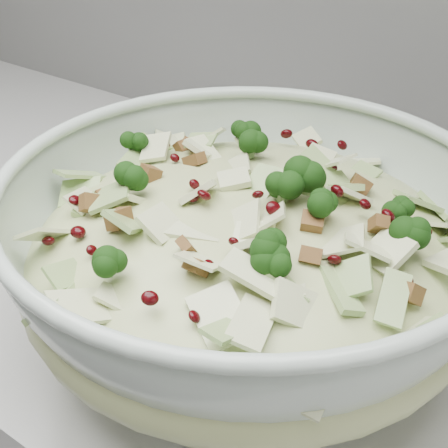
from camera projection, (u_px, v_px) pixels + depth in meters
name	position (u px, v px, depth m)	size (l,w,h in m)	color
mixing_bowl	(249.00, 258.00, 0.53)	(0.49, 0.49, 0.16)	#A8B8AC
salad	(249.00, 231.00, 0.51)	(0.46, 0.46, 0.16)	#AAB57B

